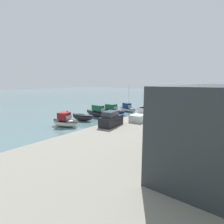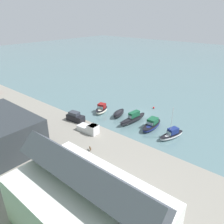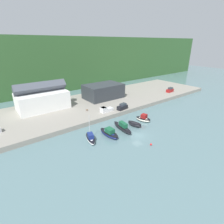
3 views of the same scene
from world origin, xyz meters
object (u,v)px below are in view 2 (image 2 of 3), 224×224
object	(u,v)px
parked_car_3	(75,117)
pickup_truck_0	(90,129)
moored_boat_4	(102,109)
mooring_buoy_0	(154,108)
moored_boat_2	(133,119)
moored_boat_0	(172,134)
moored_boat_3	(119,114)
moored_boat_1	(152,125)
dog_on_quay	(90,148)

from	to	relation	value
parked_car_3	pickup_truck_0	world-z (taller)	parked_car_3
moored_boat_4	mooring_buoy_0	xyz separation A→B (m)	(-9.17, -11.17, -0.63)
moored_boat_2	parked_car_3	distance (m)	13.63
parked_car_3	pickup_truck_0	distance (m)	6.47
moored_boat_0	parked_car_3	bearing A→B (deg)	44.22
moored_boat_2	moored_boat_3	distance (m)	4.64
moored_boat_1	moored_boat_4	xyz separation A→B (m)	(14.61, 0.96, 0.03)
moored_boat_2	pickup_truck_0	size ratio (longest dim) A/B	1.80
moored_boat_3	parked_car_3	bearing A→B (deg)	56.76
moored_boat_0	mooring_buoy_0	size ratio (longest dim) A/B	13.76
moored_boat_0	moored_boat_2	distance (m)	10.42
dog_on_quay	mooring_buoy_0	size ratio (longest dim) A/B	1.66
moored_boat_3	moored_boat_0	bearing A→B (deg)	164.69
moored_boat_1	dog_on_quay	world-z (taller)	moored_boat_1
moored_boat_2	parked_car_3	xyz separation A→B (m)	(8.86, 10.27, 1.40)
moored_boat_0	moored_boat_4	world-z (taller)	moored_boat_0
moored_boat_0	pickup_truck_0	xyz separation A→B (m)	(12.99, 11.18, 1.48)
moored_boat_1	parked_car_3	world-z (taller)	parked_car_3
moored_boat_0	moored_boat_4	xyz separation A→B (m)	(19.98, -0.01, 0.09)
moored_boat_3	moored_boat_4	world-z (taller)	moored_boat_4
moored_boat_3	dog_on_quay	xyz separation A→B (m)	(-6.85, 16.79, 1.15)
moored_boat_0	parked_car_3	world-z (taller)	moored_boat_0
dog_on_quay	pickup_truck_0	bearing A→B (deg)	73.64
moored_boat_4	pickup_truck_0	size ratio (longest dim) A/B	1.11
parked_car_3	mooring_buoy_0	bearing A→B (deg)	149.53
moored_boat_1	parked_car_3	distance (m)	17.48
moored_boat_1	moored_boat_3	distance (m)	9.64
moored_boat_1	mooring_buoy_0	world-z (taller)	moored_boat_1
moored_boat_0	moored_boat_1	xyz separation A→B (m)	(5.37, -0.98, 0.07)
moored_boat_1	moored_boat_0	bearing A→B (deg)	167.09
moored_boat_4	mooring_buoy_0	bearing A→B (deg)	-144.98
dog_on_quay	moored_boat_3	bearing A→B (deg)	49.37
moored_boat_3	pickup_truck_0	world-z (taller)	pickup_truck_0
pickup_truck_0	dog_on_quay	distance (m)	6.67
parked_car_3	pickup_truck_0	size ratio (longest dim) A/B	0.92
moored_boat_1	pickup_truck_0	size ratio (longest dim) A/B	1.48
moored_boat_1	moored_boat_4	size ratio (longest dim) A/B	1.33
mooring_buoy_0	parked_car_3	bearing A→B (deg)	67.86
dog_on_quay	mooring_buoy_0	bearing A→B (deg)	32.81
parked_car_3	pickup_truck_0	xyz separation A→B (m)	(-6.26, 1.64, -0.10)
moored_boat_3	mooring_buoy_0	bearing A→B (deg)	-123.83
moored_boat_2	moored_boat_4	size ratio (longest dim) A/B	1.62
moored_boat_4	dog_on_quay	xyz separation A→B (m)	(-11.82, 15.78, 1.02)
moored_boat_0	moored_boat_1	size ratio (longest dim) A/B	0.99
moored_boat_0	moored_boat_2	size ratio (longest dim) A/B	0.82
moored_boat_3	moored_boat_4	xyz separation A→B (m)	(4.97, 1.02, 0.13)
moored_boat_4	dog_on_quay	world-z (taller)	moored_boat_4
moored_boat_4	moored_boat_2	bearing A→B (deg)	168.62
pickup_truck_0	moored_boat_1	bearing A→B (deg)	144.96
moored_boat_0	dog_on_quay	size ratio (longest dim) A/B	8.29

